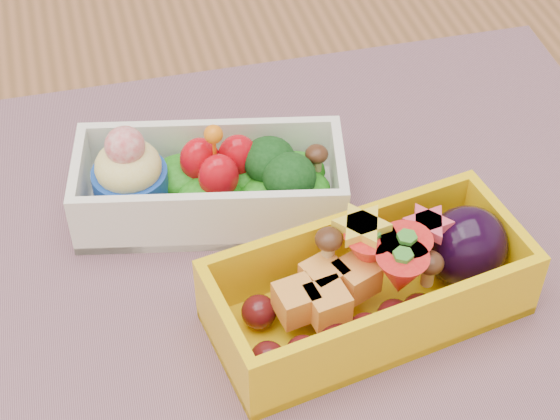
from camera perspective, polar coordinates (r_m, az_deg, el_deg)
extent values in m
cube|color=brown|center=(0.58, 4.51, -6.31)|extent=(1.20, 0.80, 0.04)
cube|color=#835A66|center=(0.58, -0.59, -3.18)|extent=(0.54, 0.42, 0.00)
cube|color=white|center=(0.59, -4.31, 1.61)|extent=(0.18, 0.11, 0.05)
ellipsoid|color=green|center=(0.60, -4.27, 1.15)|extent=(0.17, 0.10, 0.02)
cylinder|color=#1641A9|center=(0.60, -9.11, 1.28)|extent=(0.05, 0.05, 0.03)
sphere|color=red|center=(0.57, -9.51, 3.90)|extent=(0.03, 0.03, 0.03)
ellipsoid|color=red|center=(0.59, -4.95, 3.08)|extent=(0.03, 0.02, 0.03)
ellipsoid|color=red|center=(0.58, -3.79, 2.06)|extent=(0.03, 0.02, 0.03)
ellipsoid|color=red|center=(0.59, -2.62, 3.28)|extent=(0.03, 0.02, 0.03)
sphere|color=orange|center=(0.57, -4.11, 4.66)|extent=(0.01, 0.01, 0.01)
ellipsoid|color=black|center=(0.59, -0.67, 3.08)|extent=(0.03, 0.03, 0.03)
ellipsoid|color=black|center=(0.58, 0.58, 2.06)|extent=(0.03, 0.03, 0.03)
ellipsoid|color=#3F2111|center=(0.59, 2.26, 3.46)|extent=(0.02, 0.02, 0.01)
cube|color=yellow|center=(0.53, 5.48, -4.79)|extent=(0.19, 0.11, 0.05)
ellipsoid|color=#4E0E12|center=(0.52, 2.07, -7.00)|extent=(0.10, 0.06, 0.02)
cube|color=orange|center=(0.52, 2.77, -4.91)|extent=(0.05, 0.05, 0.02)
cone|color=red|center=(0.53, 5.46, -2.68)|extent=(0.03, 0.03, 0.03)
cone|color=red|center=(0.53, 7.64, -2.88)|extent=(0.03, 0.03, 0.03)
cone|color=red|center=(0.52, 7.41, -3.97)|extent=(0.03, 0.03, 0.03)
cylinder|color=yellow|center=(0.52, 5.05, -1.00)|extent=(0.03, 0.03, 0.01)
cylinder|color=#E53F5B|center=(0.53, 9.08, -0.85)|extent=(0.03, 0.03, 0.01)
ellipsoid|color=#3F2111|center=(0.53, 2.95, -3.08)|extent=(0.02, 0.02, 0.01)
ellipsoid|color=#3F2111|center=(0.53, 9.09, -3.84)|extent=(0.02, 0.02, 0.01)
ellipsoid|color=black|center=(0.55, 11.37, -2.25)|extent=(0.05, 0.05, 0.05)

